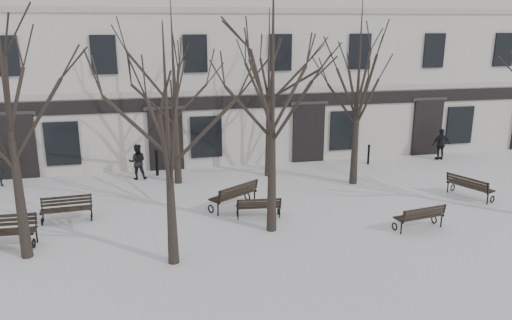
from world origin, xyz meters
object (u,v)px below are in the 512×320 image
object	(u,v)px
tree_1	(167,119)
tree_2	(273,67)
bench_2	(420,216)
bench_4	(234,194)
tree_0	(4,78)
bench_0	(3,230)
bench_5	(469,186)
bench_1	(259,206)
bench_3	(67,208)

from	to	relation	value
tree_1	tree_2	world-z (taller)	tree_2
bench_2	bench_4	distance (m)	6.64
tree_0	tree_1	world-z (taller)	tree_0
bench_4	bench_0	bearing A→B (deg)	-20.39
tree_0	tree_1	size ratio (longest dim) A/B	1.24
bench_4	bench_5	size ratio (longest dim) A/B	1.07
bench_5	bench_1	bearing A→B (deg)	68.10
tree_1	bench_3	size ratio (longest dim) A/B	3.89
bench_4	tree_1	bearing A→B (deg)	24.42
bench_3	bench_4	distance (m)	5.98
tree_0	bench_3	size ratio (longest dim) A/B	4.83
tree_2	tree_1	bearing A→B (deg)	-153.39
tree_0	tree_2	xyz separation A→B (m)	(7.61, 0.40, 0.12)
bench_0	tree_2	bearing A→B (deg)	-1.51
bench_4	bench_5	xyz separation A→B (m)	(9.33, -0.82, -0.05)
bench_1	bench_2	size ratio (longest dim) A/B	0.90
tree_2	tree_0	bearing A→B (deg)	-176.97
bench_3	bench_5	size ratio (longest dim) A/B	0.92
tree_0	bench_2	xyz separation A→B (m)	(12.52, -0.58, -4.83)
bench_1	tree_1	bearing A→B (deg)	47.47
tree_0	bench_0	world-z (taller)	tree_0
tree_2	bench_3	bearing A→B (deg)	161.29
tree_0	bench_3	distance (m)	5.60
bench_5	tree_0	bearing A→B (deg)	72.78
tree_1	bench_2	xyz separation A→B (m)	(8.26, 0.70, -3.79)
bench_4	tree_2	bearing A→B (deg)	77.09
bench_3	bench_4	xyz separation A→B (m)	(5.98, -0.02, 0.07)
tree_0	bench_5	xyz separation A→B (m)	(16.08, 1.88, -4.81)
bench_0	bench_1	size ratio (longest dim) A/B	1.23
bench_5	tree_2	bearing A→B (deg)	76.02
bench_3	bench_5	world-z (taller)	bench_5
bench_1	bench_2	distance (m)	5.53
bench_0	bench_4	bearing A→B (deg)	15.16
tree_0	bench_1	bearing A→B (deg)	12.01
bench_1	bench_2	bearing A→B (deg)	162.44
bench_1	bench_0	bearing A→B (deg)	9.99
bench_2	bench_3	distance (m)	12.21
bench_2	bench_5	distance (m)	4.32
tree_1	bench_5	bearing A→B (deg)	14.96
tree_0	bench_5	distance (m)	16.88
bench_3	bench_0	bearing A→B (deg)	-135.48
tree_1	bench_2	distance (m)	9.11
bench_4	bench_5	bearing A→B (deg)	141.40
bench_2	bench_5	world-z (taller)	bench_5
tree_1	bench_4	distance (m)	5.98
tree_2	bench_0	size ratio (longest dim) A/B	4.35
bench_2	bench_3	xyz separation A→B (m)	(-11.76, 3.30, -0.01)
tree_1	bench_1	distance (m)	5.73
bench_3	tree_0	bearing A→B (deg)	-109.34
bench_2	bench_3	world-z (taller)	bench_2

